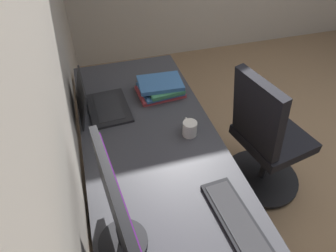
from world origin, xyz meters
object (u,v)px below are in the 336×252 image
at_px(office_chair, 265,142).
at_px(drawer_pedestal, 164,232).
at_px(laptop_leftmost, 98,104).
at_px(book_stack_near, 161,87).
at_px(keyboard_main, 236,219).
at_px(monitor_primary, 117,210).
at_px(coffee_mug, 190,128).

bearing_deg(office_chair, drawer_pedestal, 115.07).
distance_m(laptop_leftmost, book_stack_near, 0.42).
relative_size(keyboard_main, office_chair, 0.44).
height_order(drawer_pedestal, laptop_leftmost, laptop_leftmost).
bearing_deg(office_chair, monitor_primary, 119.19).
height_order(laptop_leftmost, coffee_mug, laptop_leftmost).
xyz_separation_m(book_stack_near, office_chair, (-0.37, -0.62, -0.32)).
bearing_deg(drawer_pedestal, monitor_primary, 131.72).
bearing_deg(coffee_mug, monitor_primary, 138.71).
bearing_deg(keyboard_main, monitor_primary, 85.33).
relative_size(drawer_pedestal, laptop_leftmost, 1.91).
distance_m(monitor_primary, coffee_mug, 0.73).
height_order(drawer_pedestal, keyboard_main, keyboard_main).
bearing_deg(laptop_leftmost, keyboard_main, -152.72).
distance_m(drawer_pedestal, book_stack_near, 0.89).
xyz_separation_m(monitor_primary, book_stack_near, (0.95, -0.42, -0.19)).
xyz_separation_m(drawer_pedestal, book_stack_near, (0.76, -0.19, 0.43)).
bearing_deg(monitor_primary, drawer_pedestal, -48.28).
bearing_deg(laptop_leftmost, book_stack_near, -80.05).
relative_size(laptop_leftmost, coffee_mug, 3.04).
height_order(keyboard_main, office_chair, office_chair).
xyz_separation_m(laptop_leftmost, office_chair, (-0.30, -1.04, -0.33)).
distance_m(keyboard_main, coffee_mug, 0.57).
bearing_deg(coffee_mug, office_chair, -84.86).
bearing_deg(coffee_mug, laptop_leftmost, 52.66).
height_order(keyboard_main, book_stack_near, book_stack_near).
bearing_deg(laptop_leftmost, office_chair, -106.19).
height_order(monitor_primary, laptop_leftmost, monitor_primary).
bearing_deg(laptop_leftmost, monitor_primary, 179.87).
bearing_deg(drawer_pedestal, coffee_mug, -36.19).
bearing_deg(drawer_pedestal, laptop_leftmost, 17.95).
relative_size(drawer_pedestal, book_stack_near, 2.30).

